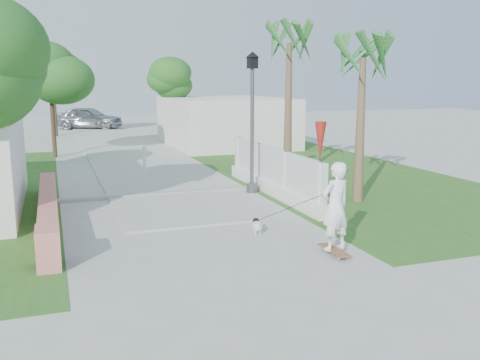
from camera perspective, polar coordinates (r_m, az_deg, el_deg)
name	(u,v)px	position (r m, az deg, el deg)	size (l,w,h in m)	color
ground	(216,253)	(11.35, -2.62, -7.77)	(90.00, 90.00, 0.00)	#B7B7B2
path_strip	(111,144)	(30.68, -13.58, 3.71)	(3.20, 36.00, 0.06)	#B7B7B2
curb	(160,194)	(16.98, -8.52, -1.48)	(6.50, 0.25, 0.10)	#999993
grass_right	(327,172)	(21.22, 9.26, 0.81)	(8.00, 20.00, 0.01)	#2D5C1D
pink_wall	(48,212)	(14.25, -19.76, -3.27)	(0.45, 8.20, 0.80)	#DC7F70
lattice_fence	(272,177)	(16.92, 3.46, 0.28)	(0.35, 7.00, 1.50)	white
building_right	(224,121)	(29.83, -1.67, 6.27)	(6.00, 8.00, 2.60)	silver
street_lamp	(252,117)	(16.95, 1.31, 6.74)	(0.44, 0.44, 4.44)	#59595E
bollard	(145,159)	(20.80, -10.15, 2.20)	(0.14, 0.14, 1.09)	white
patio_umbrella	(320,141)	(16.90, 8.56, 4.09)	(0.36, 0.36, 2.30)	#59595E
tree_path_left	(50,74)	(26.29, -19.57, 10.58)	(3.40, 3.40, 5.23)	#4C3826
tree_path_right	(167,81)	(30.95, -7.83, 10.40)	(3.00, 3.00, 4.79)	#4C3826
tree_path_far	(53,76)	(36.29, -19.32, 10.45)	(3.20, 3.20, 5.17)	#4C3826
palm_far	(289,52)	(18.51, 5.27, 13.40)	(1.80, 1.80, 5.30)	brown
palm_near	(363,66)	(15.97, 12.97, 11.72)	(1.80, 1.80, 4.70)	brown
skateboarder	(299,208)	(11.65, 6.29, -3.04)	(1.31, 2.67, 1.96)	brown
dog	(257,225)	(12.69, 1.83, -4.86)	(0.29, 0.51, 0.35)	silver
parked_car	(89,118)	(41.01, -15.86, 6.41)	(1.95, 4.85, 1.65)	#ABAFB3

